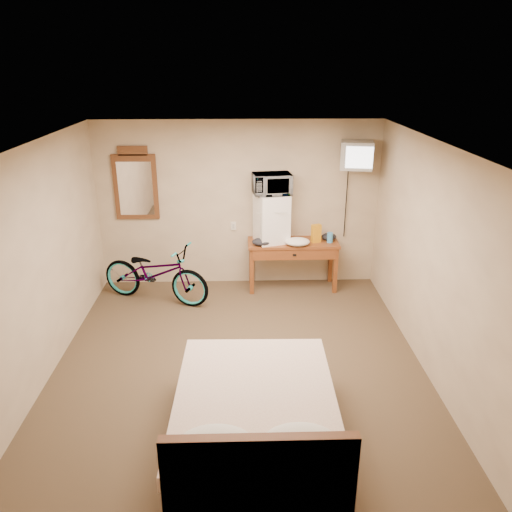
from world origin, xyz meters
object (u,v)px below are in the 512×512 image
object	(u,v)px
desk	(293,250)
mini_fridge	(271,218)
blue_cup	(330,238)
wall_mirror	(135,184)
bed	(256,421)
crt_television	(356,155)
bicycle	(155,273)
microwave	(272,184)

from	to	relation	value
desk	mini_fridge	world-z (taller)	mini_fridge
blue_cup	wall_mirror	bearing A→B (deg)	174.27
mini_fridge	bed	xyz separation A→B (m)	(-0.33, -3.44, -0.81)
crt_television	bicycle	bearing A→B (deg)	-172.55
desk	blue_cup	world-z (taller)	blue_cup
mini_fridge	wall_mirror	distance (m)	2.05
microwave	bicycle	distance (m)	2.10
bicycle	crt_television	bearing A→B (deg)	-62.35
mini_fridge	microwave	distance (m)	0.51
desk	bed	world-z (taller)	bed
microwave	bed	size ratio (longest dim) A/B	0.28
bicycle	desk	bearing A→B (deg)	-59.85
desk	crt_television	bearing A→B (deg)	1.48
mini_fridge	microwave	size ratio (longest dim) A/B	1.33
desk	microwave	size ratio (longest dim) A/B	2.49
desk	crt_television	distance (m)	1.64
mini_fridge	bed	distance (m)	3.55
mini_fridge	blue_cup	distance (m)	0.92
desk	bicycle	world-z (taller)	bicycle
blue_cup	mini_fridge	bearing A→B (deg)	175.04
blue_cup	desk	bearing A→B (deg)	178.54
desk	bed	bearing A→B (deg)	-101.02
bicycle	microwave	bearing A→B (deg)	-56.00
microwave	crt_television	distance (m)	1.25
microwave	bicycle	bearing A→B (deg)	-173.77
blue_cup	crt_television	bearing A→B (deg)	6.55
blue_cup	bicycle	distance (m)	2.60
desk	wall_mirror	world-z (taller)	wall_mirror
mini_fridge	wall_mirror	xyz separation A→B (m)	(-1.99, 0.21, 0.47)
desk	bicycle	bearing A→B (deg)	-170.06
crt_television	wall_mirror	bearing A→B (deg)	175.48
bicycle	blue_cup	bearing A→B (deg)	-62.24
bed	mini_fridge	bearing A→B (deg)	84.46
desk	crt_television	world-z (taller)	crt_television
wall_mirror	blue_cup	bearing A→B (deg)	-5.73
desk	wall_mirror	distance (m)	2.52
wall_mirror	bed	world-z (taller)	wall_mirror
mini_fridge	bicycle	distance (m)	1.86
desk	blue_cup	xyz separation A→B (m)	(0.54, -0.01, 0.20)
bed	blue_cup	bearing A→B (deg)	70.38
blue_cup	bicycle	size ratio (longest dim) A/B	0.09
wall_mirror	bicycle	world-z (taller)	wall_mirror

